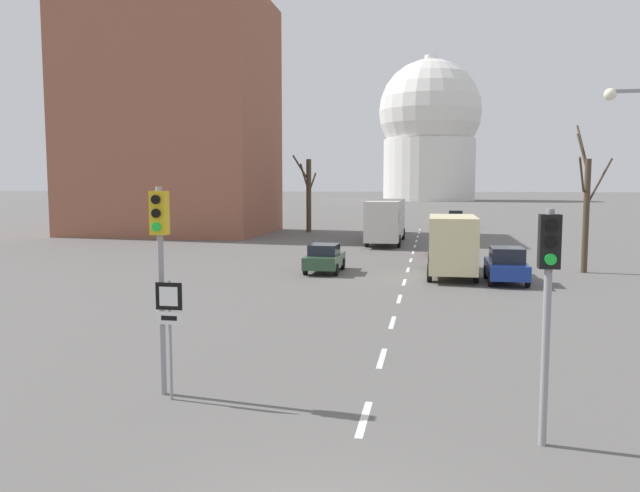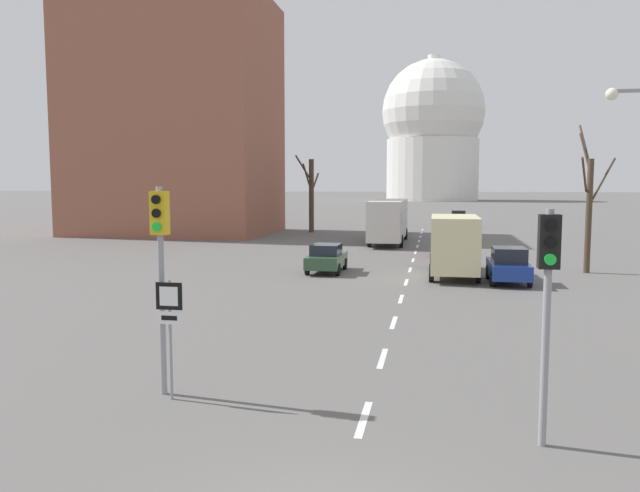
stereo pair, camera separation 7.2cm
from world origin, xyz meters
name	(u,v)px [view 2 (the right image)]	position (x,y,z in m)	size (l,w,h in m)	color
lane_stripe_0	(364,419)	(0.00, 4.69, 0.00)	(0.16, 2.00, 0.01)	silver
lane_stripe_1	(383,358)	(0.00, 9.19, 0.00)	(0.16, 2.00, 0.01)	silver
lane_stripe_2	(394,322)	(0.00, 13.69, 0.00)	(0.16, 2.00, 0.01)	silver
lane_stripe_3	(401,299)	(0.00, 18.19, 0.00)	(0.16, 2.00, 0.01)	silver
lane_stripe_4	(406,282)	(0.00, 22.69, 0.00)	(0.16, 2.00, 0.01)	silver
lane_stripe_5	(410,270)	(0.00, 27.19, 0.00)	(0.16, 2.00, 0.01)	silver
lane_stripe_6	(413,260)	(0.00, 31.69, 0.00)	(0.16, 2.00, 0.01)	silver
lane_stripe_7	(415,252)	(0.00, 36.19, 0.00)	(0.16, 2.00, 0.01)	silver
lane_stripe_8	(417,246)	(0.00, 40.69, 0.00)	(0.16, 2.00, 0.01)	silver
lane_stripe_9	(419,241)	(0.00, 45.19, 0.00)	(0.16, 2.00, 0.01)	silver
lane_stripe_10	(420,237)	(0.00, 49.69, 0.00)	(0.16, 2.00, 0.01)	silver
lane_stripe_11	(422,233)	(0.00, 54.19, 0.00)	(0.16, 2.00, 0.01)	silver
lane_stripe_12	(423,230)	(0.00, 58.69, 0.00)	(0.16, 2.00, 0.01)	silver
traffic_signal_near_left	(160,250)	(-4.63, 5.38, 3.28)	(0.36, 0.34, 4.69)	gray
traffic_signal_near_right	(548,281)	(3.33, 4.00, 3.02)	(0.36, 0.34, 4.31)	gray
route_sign_post	(170,318)	(-4.31, 5.07, 1.82)	(0.60, 0.08, 2.66)	gray
sedan_near_left	(508,265)	(4.82, 23.31, 0.87)	(1.86, 3.93, 1.74)	navy
sedan_near_right	(327,258)	(-4.41, 25.42, 0.78)	(1.82, 3.93, 1.54)	#2D4C33
sedan_mid_centre	(395,225)	(-2.53, 52.79, 0.83)	(1.78, 4.47, 1.62)	slate
sedan_far_left	(444,244)	(1.95, 34.79, 0.79)	(1.68, 4.03, 1.57)	maroon
sedan_far_right	(458,219)	(3.83, 64.34, 0.90)	(1.83, 3.82, 1.82)	black
city_bus	(389,218)	(-2.37, 42.70, 2.05)	(2.66, 10.80, 3.48)	beige
delivery_truck	(454,243)	(2.30, 25.29, 1.70)	(2.44, 7.20, 3.14)	#333842
bare_tree_left_near	(311,193)	(-10.85, 53.22, 3.88)	(2.08, 4.82, 7.66)	#473828
bare_tree_right_near	(589,207)	(9.36, 27.80, 3.56)	(2.42, 4.33, 8.01)	#473828
capitol_dome	(433,130)	(0.00, 181.59, 20.59)	(29.93, 29.93, 42.28)	silver
apartment_block_left	(177,117)	(-23.38, 49.84, 11.17)	(18.00, 14.00, 22.34)	#935642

